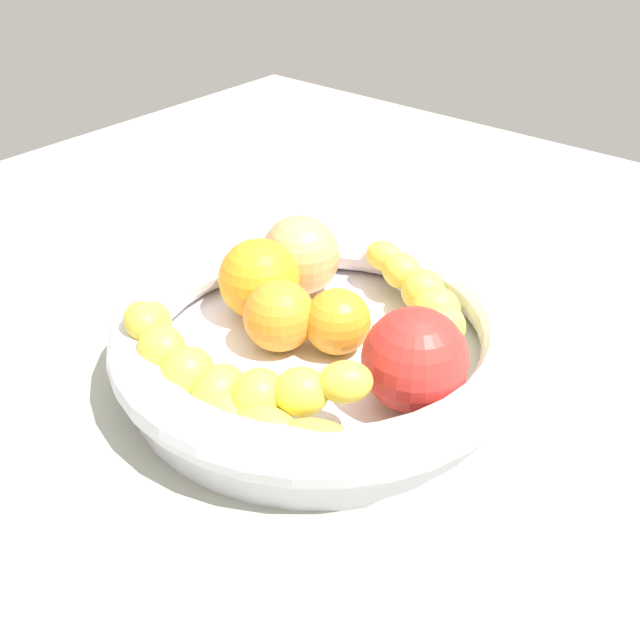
% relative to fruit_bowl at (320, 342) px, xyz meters
% --- Properties ---
extents(kitchen_counter, '(1.20, 1.20, 0.03)m').
position_rel_fruit_bowl_xyz_m(kitchen_counter, '(0.00, 0.00, -0.05)').
color(kitchen_counter, '#9C9E90').
rests_on(kitchen_counter, ground).
extents(fruit_bowl, '(0.32, 0.32, 0.06)m').
position_rel_fruit_bowl_xyz_m(fruit_bowl, '(0.00, 0.00, 0.00)').
color(fruit_bowl, silver).
rests_on(fruit_bowl, kitchen_counter).
extents(banana_draped_left, '(0.20, 0.09, 0.06)m').
position_rel_fruit_bowl_xyz_m(banana_draped_left, '(-0.00, -0.10, 0.02)').
color(banana_draped_left, yellow).
rests_on(banana_draped_left, fruit_bowl).
extents(banana_draped_right, '(0.15, 0.14, 0.04)m').
position_rel_fruit_bowl_xyz_m(banana_draped_right, '(0.05, 0.07, 0.02)').
color(banana_draped_right, yellow).
rests_on(banana_draped_right, fruit_bowl).
extents(banana_arching_top, '(0.23, 0.07, 0.04)m').
position_rel_fruit_bowl_xyz_m(banana_arching_top, '(-0.01, -0.10, 0.01)').
color(banana_arching_top, yellow).
rests_on(banana_arching_top, fruit_bowl).
extents(orange_front, '(0.05, 0.05, 0.05)m').
position_rel_fruit_bowl_xyz_m(orange_front, '(0.01, 0.01, 0.02)').
color(orange_front, orange).
rests_on(orange_front, fruit_bowl).
extents(orange_mid_left, '(0.06, 0.06, 0.06)m').
position_rel_fruit_bowl_xyz_m(orange_mid_left, '(-0.03, -0.01, 0.02)').
color(orange_mid_left, orange).
rests_on(orange_mid_left, fruit_bowl).
extents(orange_mid_right, '(0.07, 0.07, 0.07)m').
position_rel_fruit_bowl_xyz_m(orange_mid_right, '(-0.07, 0.01, 0.02)').
color(orange_mid_right, orange).
rests_on(orange_mid_right, fruit_bowl).
extents(tomato_red, '(0.07, 0.07, 0.07)m').
position_rel_fruit_bowl_xyz_m(tomato_red, '(0.09, -0.01, 0.03)').
color(tomato_red, red).
rests_on(tomato_red, fruit_bowl).
extents(peach_blush, '(0.07, 0.07, 0.07)m').
position_rel_fruit_bowl_xyz_m(peach_blush, '(-0.07, 0.06, 0.02)').
color(peach_blush, '#F5985D').
rests_on(peach_blush, fruit_bowl).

